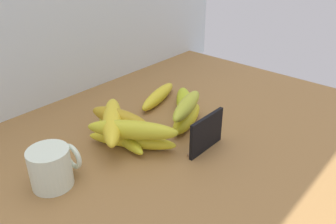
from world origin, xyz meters
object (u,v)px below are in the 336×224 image
at_px(banana_1, 185,104).
at_px(banana_5, 187,106).
at_px(banana_7, 112,121).
at_px(banana_8, 132,130).
at_px(banana_2, 132,141).
at_px(coffee_mug, 52,167).
at_px(chalkboard_sign, 206,134).
at_px(banana_6, 119,118).
at_px(banana_3, 158,96).
at_px(banana_0, 119,134).
at_px(banana_4, 187,118).

distance_m(banana_1, banana_5, 0.10).
xyz_separation_m(banana_5, banana_7, (-0.16, 0.09, -0.01)).
height_order(banana_5, banana_8, banana_5).
distance_m(banana_2, banana_7, 0.06).
bearing_deg(coffee_mug, chalkboard_sign, -27.46).
bearing_deg(banana_6, banana_5, -33.15).
distance_m(chalkboard_sign, banana_8, 0.16).
bearing_deg(coffee_mug, banana_3, 12.88).
bearing_deg(banana_0, banana_4, -25.90).
distance_m(coffee_mug, banana_7, 0.18).
distance_m(banana_0, banana_8, 0.07).
relative_size(chalkboard_sign, coffee_mug, 1.18).
bearing_deg(banana_7, banana_1, -7.53).
height_order(coffee_mug, banana_7, coffee_mug).
bearing_deg(banana_5, banana_6, 146.85).
relative_size(coffee_mug, banana_3, 0.51).
bearing_deg(banana_2, banana_5, -14.67).
distance_m(banana_5, banana_8, 0.16).
xyz_separation_m(banana_2, banana_6, (0.01, 0.05, 0.04)).
bearing_deg(banana_8, banana_2, 55.81).
relative_size(banana_3, banana_4, 1.19).
bearing_deg(banana_8, banana_7, 91.27).
bearing_deg(banana_2, banana_8, -124.19).
relative_size(banana_1, banana_2, 0.93).
height_order(banana_0, banana_3, banana_3).
relative_size(banana_5, banana_8, 0.82).
relative_size(banana_2, banana_7, 0.96).
relative_size(banana_3, banana_8, 0.92).
height_order(coffee_mug, banana_3, coffee_mug).
distance_m(banana_0, banana_5, 0.17).
bearing_deg(banana_0, banana_5, -28.63).
bearing_deg(banana_7, banana_2, -77.39).
bearing_deg(banana_5, banana_2, 165.33).
relative_size(banana_5, banana_7, 0.77).
relative_size(coffee_mug, banana_1, 0.50).
height_order(banana_3, banana_7, banana_7).
bearing_deg(banana_2, banana_1, 5.32).
bearing_deg(banana_6, banana_2, -101.70).
xyz_separation_m(banana_3, banana_7, (-0.22, -0.06, 0.04)).
xyz_separation_m(banana_5, banana_8, (-0.16, 0.02, -0.01)).
relative_size(coffee_mug, banana_7, 0.44).
bearing_deg(banana_2, banana_0, 90.14).
bearing_deg(banana_6, banana_0, -140.08).
height_order(banana_7, banana_8, same).
relative_size(banana_2, banana_5, 1.24).
relative_size(chalkboard_sign, banana_3, 0.60).
relative_size(chalkboard_sign, banana_7, 0.52).
bearing_deg(banana_4, banana_5, -147.08).
xyz_separation_m(banana_3, banana_4, (-0.05, -0.14, 0.00)).
xyz_separation_m(banana_1, banana_2, (-0.21, -0.02, -0.00)).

